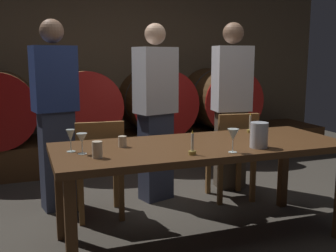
# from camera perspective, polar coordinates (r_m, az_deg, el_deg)

# --- Properties ---
(ground_plane) EXTENTS (8.63, 8.63, 0.00)m
(ground_plane) POSITION_cam_1_polar(r_m,az_deg,el_deg) (3.41, 2.29, -14.59)
(ground_plane) COLOR #3F3A33
(back_wall) EXTENTS (6.64, 0.24, 2.44)m
(back_wall) POSITION_cam_1_polar(r_m,az_deg,el_deg) (5.81, -8.26, 7.83)
(back_wall) COLOR brown
(back_wall) RESTS_ON ground
(barrel_shelf) EXTENTS (5.97, 0.90, 0.39)m
(barrel_shelf) POSITION_cam_1_polar(r_m,az_deg,el_deg) (5.41, -6.81, -3.26)
(barrel_shelf) COLOR #4C2D16
(barrel_shelf) RESTS_ON ground
(wine_barrel_center_left) EXTENTS (0.87, 0.94, 0.87)m
(wine_barrel_center_left) POSITION_cam_1_polar(r_m,az_deg,el_deg) (5.22, -12.12, 3.03)
(wine_barrel_center_left) COLOR brown
(wine_barrel_center_left) RESTS_ON barrel_shelf
(wine_barrel_center_right) EXTENTS (0.87, 0.94, 0.87)m
(wine_barrel_center_right) POSITION_cam_1_polar(r_m,az_deg,el_deg) (5.44, -1.75, 3.51)
(wine_barrel_center_right) COLOR #513319
(wine_barrel_center_right) RESTS_ON barrel_shelf
(wine_barrel_far_right) EXTENTS (0.87, 0.94, 0.87)m
(wine_barrel_far_right) POSITION_cam_1_polar(r_m,az_deg,el_deg) (5.81, 7.31, 3.83)
(wine_barrel_far_right) COLOR #513319
(wine_barrel_far_right) RESTS_ON barrel_shelf
(dining_table) EXTENTS (2.21, 0.86, 0.76)m
(dining_table) POSITION_cam_1_polar(r_m,az_deg,el_deg) (3.06, 4.76, -3.87)
(dining_table) COLOR #4C2D16
(dining_table) RESTS_ON ground
(chair_left) EXTENTS (0.43, 0.43, 0.88)m
(chair_left) POSITION_cam_1_polar(r_m,az_deg,el_deg) (3.53, -9.69, -5.45)
(chair_left) COLOR brown
(chair_left) RESTS_ON ground
(chair_right) EXTENTS (0.44, 0.44, 0.88)m
(chair_right) POSITION_cam_1_polar(r_m,az_deg,el_deg) (3.99, 9.28, -3.67)
(chair_right) COLOR brown
(chair_right) RESTS_ON ground
(guest_left) EXTENTS (0.42, 0.31, 1.74)m
(guest_left) POSITION_cam_1_polar(r_m,az_deg,el_deg) (3.79, -15.67, 1.64)
(guest_left) COLOR #33384C
(guest_left) RESTS_ON ground
(guest_center) EXTENTS (0.43, 0.34, 1.72)m
(guest_center) POSITION_cam_1_polar(r_m,az_deg,el_deg) (3.91, -1.78, 2.06)
(guest_center) COLOR #33384C
(guest_center) RESTS_ON ground
(guest_right) EXTENTS (0.40, 0.28, 1.76)m
(guest_right) POSITION_cam_1_polar(r_m,az_deg,el_deg) (4.33, 8.99, 3.05)
(guest_right) COLOR brown
(guest_right) RESTS_ON ground
(candle_left) EXTENTS (0.05, 0.05, 0.17)m
(candle_left) POSITION_cam_1_polar(r_m,az_deg,el_deg) (2.69, 3.48, -3.18)
(candle_left) COLOR olive
(candle_left) RESTS_ON dining_table
(candle_right) EXTENTS (0.05, 0.05, 0.17)m
(candle_right) POSITION_cam_1_polar(r_m,az_deg,el_deg) (3.53, 11.58, -0.20)
(candle_right) COLOR olive
(candle_right) RESTS_ON dining_table
(pitcher) EXTENTS (0.13, 0.13, 0.18)m
(pitcher) POSITION_cam_1_polar(r_m,az_deg,el_deg) (2.96, 12.80, -1.26)
(pitcher) COLOR silver
(pitcher) RESTS_ON dining_table
(wine_glass_left) EXTENTS (0.06, 0.06, 0.16)m
(wine_glass_left) POSITION_cam_1_polar(r_m,az_deg,el_deg) (2.83, -13.69, -1.41)
(wine_glass_left) COLOR silver
(wine_glass_left) RESTS_ON dining_table
(wine_glass_center) EXTENTS (0.07, 0.07, 0.14)m
(wine_glass_center) POSITION_cam_1_polar(r_m,az_deg,el_deg) (2.75, -12.14, -1.80)
(wine_glass_center) COLOR silver
(wine_glass_center) RESTS_ON dining_table
(wine_glass_right) EXTENTS (0.08, 0.08, 0.16)m
(wine_glass_right) POSITION_cam_1_polar(r_m,az_deg,el_deg) (2.77, 9.23, -1.31)
(wine_glass_right) COLOR silver
(wine_glass_right) RESTS_ON dining_table
(cup_left) EXTENTS (0.07, 0.07, 0.11)m
(cup_left) POSITION_cam_1_polar(r_m,az_deg,el_deg) (2.64, -10.02, -3.33)
(cup_left) COLOR beige
(cup_left) RESTS_ON dining_table
(cup_right) EXTENTS (0.06, 0.06, 0.08)m
(cup_right) POSITION_cam_1_polar(r_m,az_deg,el_deg) (2.93, -6.49, -2.21)
(cup_right) COLOR beige
(cup_right) RESTS_ON dining_table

